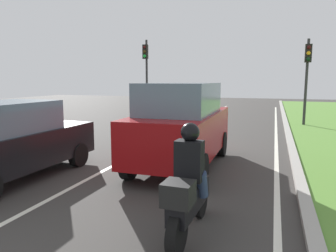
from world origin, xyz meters
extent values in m
plane|color=#383533|center=(0.00, 14.00, 0.00)|extent=(60.00, 60.00, 0.00)
cube|color=silver|center=(-0.70, 14.00, 0.00)|extent=(0.12, 32.00, 0.01)
cube|color=silver|center=(3.60, 14.00, 0.00)|extent=(0.12, 32.00, 0.01)
cube|color=#9E9B93|center=(4.10, 14.00, 0.06)|extent=(0.24, 48.00, 0.12)
cube|color=maroon|center=(1.10, 8.80, 0.93)|extent=(1.94, 4.52, 1.10)
cube|color=slate|center=(1.10, 8.65, 1.88)|extent=(1.72, 2.72, 0.80)
cylinder|color=black|center=(0.22, 10.32, 0.38)|extent=(0.23, 0.76, 0.76)
cylinder|color=black|center=(1.96, 10.34, 0.38)|extent=(0.23, 0.76, 0.76)
cylinder|color=black|center=(0.24, 7.26, 0.38)|extent=(0.23, 0.76, 0.76)
cylinder|color=black|center=(1.99, 7.28, 0.38)|extent=(0.23, 0.76, 0.76)
cube|color=black|center=(-2.41, 6.41, 0.74)|extent=(1.83, 4.33, 0.84)
cube|color=slate|center=(-2.41, 6.31, 1.51)|extent=(1.59, 2.12, 0.70)
cylinder|color=black|center=(-3.20, 7.89, 0.32)|extent=(0.23, 0.64, 0.64)
cylinder|color=black|center=(-1.58, 7.86, 0.32)|extent=(0.23, 0.64, 0.64)
cube|color=black|center=(2.31, 5.06, 0.58)|extent=(0.32, 1.41, 0.36)
ellipsoid|color=black|center=(2.32, 5.41, 0.80)|extent=(0.29, 0.51, 0.24)
cube|color=black|center=(2.30, 4.51, 0.85)|extent=(0.41, 0.41, 0.32)
cylinder|color=black|center=(2.33, 5.76, 0.30)|extent=(0.12, 0.60, 0.60)
cylinder|color=black|center=(2.30, 4.46, 0.30)|extent=(0.16, 0.60, 0.60)
cube|color=black|center=(2.31, 5.01, 1.18)|extent=(0.41, 0.27, 0.60)
sphere|color=black|center=(2.31, 5.04, 1.60)|extent=(0.28, 0.28, 0.28)
cylinder|color=navy|center=(2.15, 5.14, 0.80)|extent=(0.17, 0.30, 0.45)
cylinder|color=navy|center=(2.49, 5.13, 0.80)|extent=(0.17, 0.30, 0.45)
cylinder|color=#2D2D2D|center=(4.97, 18.38, 2.22)|extent=(0.14, 0.14, 4.43)
cube|color=black|center=(4.97, 18.18, 3.70)|extent=(0.32, 0.24, 0.90)
sphere|color=#3F0F0F|center=(4.97, 18.05, 3.98)|extent=(0.20, 0.20, 0.20)
sphere|color=#F2AD19|center=(4.97, 18.05, 3.70)|extent=(0.20, 0.20, 0.20)
sphere|color=black|center=(4.97, 18.05, 3.42)|extent=(0.20, 0.20, 0.20)
cylinder|color=#2D2D2D|center=(-4.58, 20.07, 2.47)|extent=(0.14, 0.14, 4.95)
cube|color=black|center=(-4.58, 19.87, 4.18)|extent=(0.32, 0.24, 0.90)
sphere|color=#3F0F0F|center=(-4.58, 19.74, 4.46)|extent=(0.20, 0.20, 0.20)
sphere|color=#382B0C|center=(-4.58, 19.74, 4.18)|extent=(0.20, 0.20, 0.20)
sphere|color=green|center=(-4.58, 19.74, 3.90)|extent=(0.20, 0.20, 0.20)
camera|label=1|loc=(3.46, 0.65, 2.35)|focal=33.68mm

